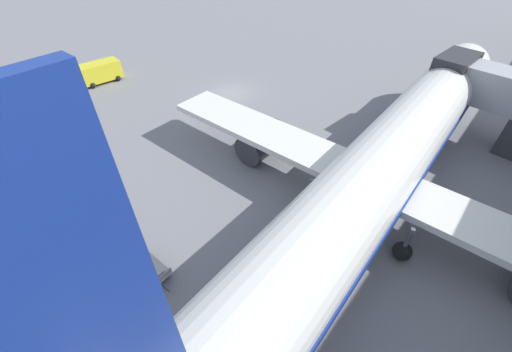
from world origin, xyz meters
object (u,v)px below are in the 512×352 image
object	(u,v)px
baggage_dolly_row_mid_a_col_a	(29,221)
baggage_dolly_row_mid_a_col_b	(64,256)
baggage_dolly_row_mid_a_col_c	(100,304)
baggage_dolly_row_mid_b_col_a	(65,200)
service_van	(100,72)
baggage_dolly_row_near_col_b	(19,285)
baggage_dolly_row_mid_b_col_b	(100,231)
airplane	(384,164)
baggage_dolly_row_near_col_c	(55,346)
baggage_dolly_row_mid_b_col_c	(145,269)

from	to	relation	value
baggage_dolly_row_mid_a_col_a	baggage_dolly_row_mid_a_col_b	bearing A→B (deg)	3.36
baggage_dolly_row_mid_a_col_a	baggage_dolly_row_mid_a_col_c	distance (m)	8.21
baggage_dolly_row_mid_a_col_a	baggage_dolly_row_mid_a_col_c	size ratio (longest dim) A/B	1.00
baggage_dolly_row_mid_a_col_a	baggage_dolly_row_mid_b_col_a	world-z (taller)	same
service_van	baggage_dolly_row_mid_a_col_b	bearing A→B (deg)	-33.16
baggage_dolly_row_mid_a_col_b	baggage_dolly_row_mid_a_col_c	bearing A→B (deg)	-1.08
baggage_dolly_row_near_col_b	baggage_dolly_row_mid_b_col_b	size ratio (longest dim) A/B	1.00
airplane	baggage_dolly_row_mid_a_col_b	bearing A→B (deg)	-124.94
baggage_dolly_row_mid_a_col_a	baggage_dolly_row_mid_a_col_b	xyz separation A→B (m)	(4.14, 0.24, 0.00)
baggage_dolly_row_near_col_b	baggage_dolly_row_mid_b_col_a	distance (m)	6.03
baggage_dolly_row_near_col_c	baggage_dolly_row_mid_a_col_b	distance (m)	4.99
baggage_dolly_row_mid_a_col_a	baggage_dolly_row_mid_b_col_b	distance (m)	4.67
service_van	airplane	bearing A→B (deg)	3.78
baggage_dolly_row_mid_a_col_b	baggage_dolly_row_mid_b_col_a	bearing A→B (deg)	155.09
baggage_dolly_row_mid_a_col_a	baggage_dolly_row_mid_b_col_b	xyz separation A→B (m)	(3.98, 2.45, 0.00)
baggage_dolly_row_near_col_c	baggage_dolly_row_mid_a_col_a	bearing A→B (deg)	166.06
airplane	baggage_dolly_row_mid_b_col_c	bearing A→B (deg)	-117.37
airplane	baggage_dolly_row_near_col_b	size ratio (longest dim) A/B	11.88
airplane	baggage_dolly_row_mid_b_col_b	bearing A→B (deg)	-129.61
baggage_dolly_row_near_col_b	baggage_dolly_row_near_col_c	distance (m)	4.37
baggage_dolly_row_near_col_c	airplane	bearing A→B (deg)	70.26
baggage_dolly_row_near_col_c	baggage_dolly_row_mid_a_col_a	xyz separation A→B (m)	(-8.53, 2.12, 0.00)
baggage_dolly_row_mid_a_col_c	baggage_dolly_row_mid_b_col_b	distance (m)	4.80
airplane	service_van	size ratio (longest dim) A/B	8.97
baggage_dolly_row_mid_a_col_a	airplane	bearing A→B (deg)	46.40
baggage_dolly_row_mid_a_col_c	baggage_dolly_row_mid_a_col_b	bearing A→B (deg)	178.92
baggage_dolly_row_near_col_b	baggage_dolly_row_mid_a_col_b	world-z (taller)	same
baggage_dolly_row_near_col_b	baggage_dolly_row_mid_a_col_a	world-z (taller)	same
baggage_dolly_row_mid_a_col_a	baggage_dolly_row_mid_b_col_c	size ratio (longest dim) A/B	1.01
service_van	baggage_dolly_row_mid_a_col_b	world-z (taller)	service_van
baggage_dolly_row_near_col_c	baggage_dolly_row_mid_a_col_b	bearing A→B (deg)	151.74
baggage_dolly_row_mid_a_col_a	baggage_dolly_row_mid_a_col_b	size ratio (longest dim) A/B	1.00
baggage_dolly_row_mid_a_col_a	baggage_dolly_row_mid_a_col_c	xyz separation A→B (m)	(8.20, 0.17, 0.00)
baggage_dolly_row_near_col_c	baggage_dolly_row_mid_b_col_b	xyz separation A→B (m)	(-4.55, 4.57, 0.00)
airplane	baggage_dolly_row_near_col_c	size ratio (longest dim) A/B	11.95
airplane	baggage_dolly_row_near_col_c	bearing A→B (deg)	-109.74
baggage_dolly_row_mid_b_col_b	airplane	bearing A→B (deg)	50.39
baggage_dolly_row_mid_a_col_c	baggage_dolly_row_mid_b_col_c	distance (m)	2.53
service_van	baggage_dolly_row_mid_a_col_a	bearing A→B (deg)	-39.84
service_van	baggage_dolly_row_mid_a_col_a	xyz separation A→B (m)	(16.29, -13.59, -0.67)
baggage_dolly_row_mid_b_col_a	baggage_dolly_row_mid_b_col_c	xyz separation A→B (m)	(8.30, 0.48, 0.00)
service_van	baggage_dolly_row_near_col_c	bearing A→B (deg)	-32.33
baggage_dolly_row_mid_b_col_c	service_van	bearing A→B (deg)	156.01
baggage_dolly_row_mid_b_col_a	baggage_dolly_row_mid_b_col_c	world-z (taller)	same
baggage_dolly_row_mid_b_col_a	baggage_dolly_row_mid_b_col_b	bearing A→B (deg)	3.33
baggage_dolly_row_mid_a_col_c	baggage_dolly_row_mid_b_col_b	bearing A→B (deg)	151.61
airplane	baggage_dolly_row_mid_b_col_c	xyz separation A→B (m)	(-6.71, -12.96, -2.84)
baggage_dolly_row_near_col_c	baggage_dolly_row_mid_a_col_c	world-z (taller)	same
baggage_dolly_row_near_col_c	baggage_dolly_row_mid_b_col_c	size ratio (longest dim) A/B	1.00
service_van	baggage_dolly_row_mid_b_col_b	bearing A→B (deg)	-28.80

